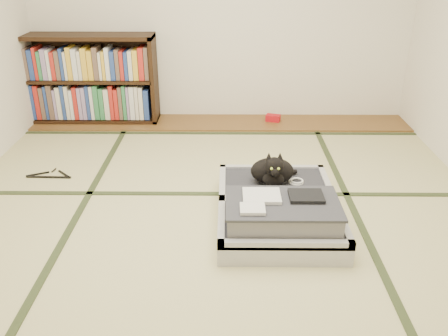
{
  "coord_description": "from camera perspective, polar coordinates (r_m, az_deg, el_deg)",
  "views": [
    {
      "loc": [
        0.08,
        -2.84,
        1.77
      ],
      "look_at": [
        0.05,
        0.35,
        0.25
      ],
      "focal_mm": 38.0,
      "sensor_mm": 36.0,
      "label": 1
    }
  ],
  "objects": [
    {
      "name": "floor",
      "position": [
        3.35,
        -0.92,
        -6.45
      ],
      "size": [
        4.5,
        4.5,
        0.0
      ],
      "primitive_type": "plane",
      "color": "#C5C483",
      "rests_on": "ground"
    },
    {
      "name": "suitcase",
      "position": [
        3.28,
        6.53,
        -4.97
      ],
      "size": [
        0.82,
        1.09,
        0.32
      ],
      "color": "#B0B1B5",
      "rests_on": "floor"
    },
    {
      "name": "tatami_borders",
      "position": [
        3.77,
        -0.74,
        -2.43
      ],
      "size": [
        4.0,
        4.5,
        0.01
      ],
      "color": "#2D381E",
      "rests_on": "ground"
    },
    {
      "name": "red_item",
      "position": [
        5.18,
        5.92,
        6.01
      ],
      "size": [
        0.17,
        0.13,
        0.07
      ],
      "primitive_type": "cube",
      "rotation": [
        0.0,
        0.0,
        -0.29
      ],
      "color": "#B10E16",
      "rests_on": "wood_strip"
    },
    {
      "name": "hanger",
      "position": [
        4.23,
        -20.21,
        -0.84
      ],
      "size": [
        0.39,
        0.18,
        0.01
      ],
      "color": "black",
      "rests_on": "floor"
    },
    {
      "name": "room_shell",
      "position": [
        2.86,
        -1.13,
        19.31
      ],
      "size": [
        4.5,
        4.5,
        4.5
      ],
      "color": "white",
      "rests_on": "ground"
    },
    {
      "name": "cable_coil",
      "position": [
        3.55,
        8.7,
        -1.61
      ],
      "size": [
        0.11,
        0.11,
        0.03
      ],
      "color": "white",
      "rests_on": "suitcase"
    },
    {
      "name": "bookcase",
      "position": [
        5.29,
        -16.0,
        10.06
      ],
      "size": [
        1.44,
        0.33,
        0.92
      ],
      "color": "black",
      "rests_on": "wood_strip"
    },
    {
      "name": "cat",
      "position": [
        3.46,
        5.89,
        -0.38
      ],
      "size": [
        0.36,
        0.37,
        0.29
      ],
      "color": "black",
      "rests_on": "suitcase"
    },
    {
      "name": "wood_strip",
      "position": [
        5.15,
        -0.39,
        5.47
      ],
      "size": [
        4.0,
        0.5,
        0.02
      ],
      "primitive_type": "cube",
      "color": "brown",
      "rests_on": "ground"
    }
  ]
}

